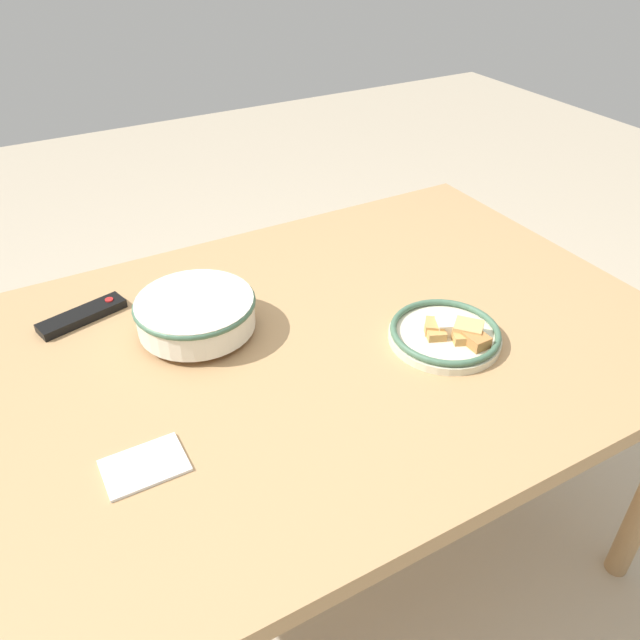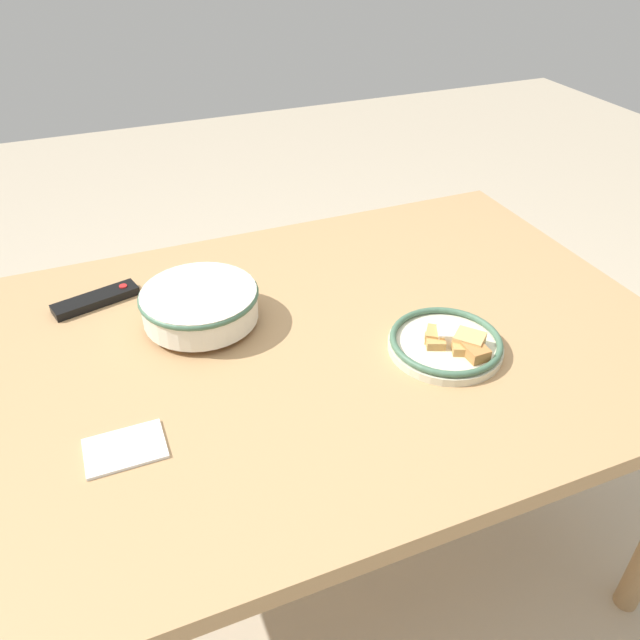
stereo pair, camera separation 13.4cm
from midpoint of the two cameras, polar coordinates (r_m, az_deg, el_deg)
The scene contains 6 objects.
ground_plane at distance 1.91m, azimuth 1.27°, elevation -20.53°, with size 8.00×8.00×0.00m, color #B7A88E.
dining_table at distance 1.39m, azimuth 1.65°, elevation -4.25°, with size 1.59×1.06×0.77m.
noodle_bowl at distance 1.38m, azimuth -8.22°, elevation 1.33°, with size 0.26×0.26×0.08m.
food_plate at distance 1.35m, azimuth 14.34°, elevation -2.18°, with size 0.24×0.24×0.05m.
tv_remote at distance 1.53m, azimuth -17.49°, elevation 1.71°, with size 0.20×0.10×0.02m.
folded_napkin at distance 1.14m, azimuth -14.20°, elevation -11.47°, with size 0.14×0.10×0.01m.
Camera 2 is at (-0.38, -1.01, 1.59)m, focal length 35.00 mm.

